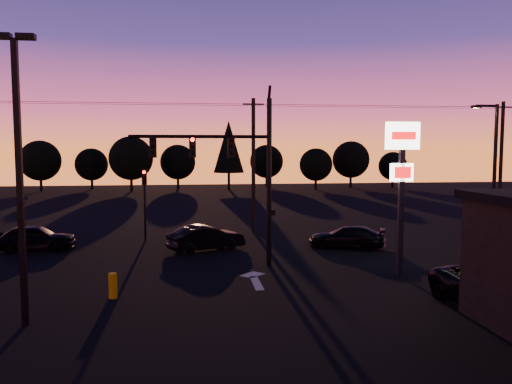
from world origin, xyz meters
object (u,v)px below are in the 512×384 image
car_left (35,238)px  suv_parked (501,291)px  traffic_signal_mast (236,164)px  secondary_signal (145,194)px  streetlight (493,171)px  bollard (113,286)px  car_right (347,237)px  parking_lot_light (19,161)px  car_mid (206,238)px  pylon_sign (402,165)px

car_left → suv_parked: bearing=-128.2°
traffic_signal_mast → secondary_signal: size_ratio=1.97×
streetlight → car_left: (-24.71, 3.75, -3.69)m
secondary_signal → suv_parked: secondary_signal is taller
car_left → bollard: bearing=-153.4°
bollard → suv_parked: (13.50, -3.48, 0.28)m
streetlight → car_right: streetlight is taller
secondary_signal → parking_lot_light: parking_lot_light is taller
secondary_signal → streetlight: (18.91, -5.99, 1.56)m
streetlight → car_mid: (-15.30, 2.62, -3.72)m
secondary_signal → car_right: (11.59, -3.69, -2.24)m
streetlight → suv_parked: bearing=-120.8°
traffic_signal_mast → secondary_signal: bearing=123.2°
parking_lot_light → car_left: (-3.31, 12.25, -4.54)m
pylon_sign → parking_lot_light: bearing=-162.8°
parking_lot_light → pylon_sign: (14.50, 4.50, -0.36)m
streetlight → car_mid: 15.96m
parking_lot_light → car_right: size_ratio=2.12×
suv_parked → car_right: bearing=92.4°
pylon_sign → car_mid: bearing=141.7°
car_left → car_right: (17.39, -1.46, -0.10)m
streetlight → car_left: streetlight is taller
car_mid → parking_lot_light: bearing=126.3°
car_mid → suv_parked: size_ratio=0.78×
car_mid → traffic_signal_mast: bearing=172.5°
car_left → suv_parked: suv_parked is taller
streetlight → bollard: streetlight is taller
traffic_signal_mast → suv_parked: bearing=-42.9°
parking_lot_light → pylon_sign: parking_lot_light is taller
car_left → car_right: car_left is taller
parking_lot_light → bollard: (2.34, 2.62, -4.79)m
parking_lot_light → suv_parked: (15.84, -0.86, -4.51)m
streetlight → car_right: 8.56m
suv_parked → car_left: bearing=139.4°
parking_lot_light → suv_parked: parking_lot_light is taller
traffic_signal_mast → secondary_signal: 9.19m
pylon_sign → suv_parked: 6.91m
car_left → parking_lot_light: bearing=-168.7°
bollard → suv_parked: bearing=-14.5°
traffic_signal_mast → suv_parked: traffic_signal_mast is taller
secondary_signal → car_mid: 5.39m
car_left → secondary_signal: bearing=-72.8°
bollard → traffic_signal_mast: bearing=40.8°
secondary_signal → suv_parked: bearing=-49.0°
traffic_signal_mast → suv_parked: 12.26m
traffic_signal_mast → streetlight: traffic_signal_mast is taller
pylon_sign → streetlight: (6.91, 4.00, -0.49)m
suv_parked → parking_lot_light: bearing=170.7°
traffic_signal_mast → bollard: 8.04m
pylon_sign → car_right: bearing=93.7°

